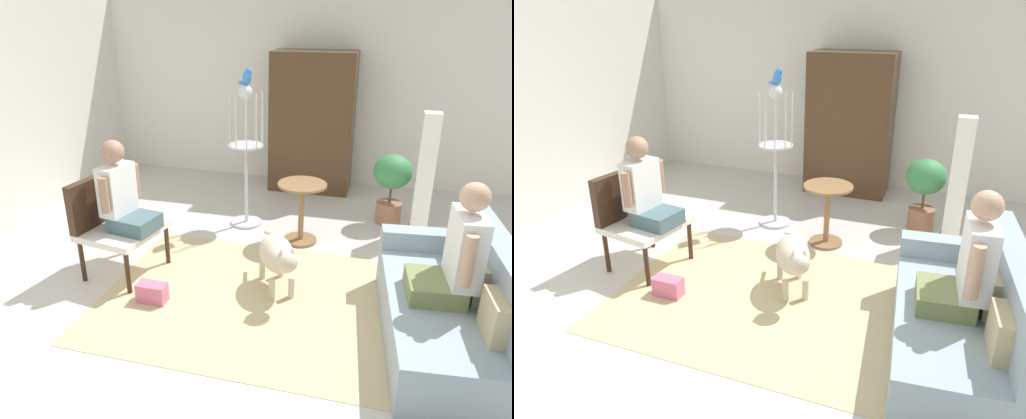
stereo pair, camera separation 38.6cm
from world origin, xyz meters
The scene contains 15 objects.
ground_plane centered at (0.00, 0.00, 0.00)m, with size 7.88×7.88×0.00m, color beige.
back_wall centered at (0.00, 3.34, 1.29)m, with size 6.99×0.12×2.58m, color silver.
area_rug centered at (-0.12, 0.00, 0.00)m, with size 2.68×2.01×0.01m, color #C6B284.
couch centered at (1.40, -0.18, 0.29)m, with size 0.98×1.76×0.84m.
armchair centered at (-1.57, 0.17, 0.54)m, with size 0.72×0.79×0.92m.
person_on_couch centered at (1.36, -0.20, 0.74)m, with size 0.48×0.56×0.87m.
person_on_armchair centered at (-1.42, 0.14, 0.79)m, with size 0.50×0.49×0.82m.
round_end_table centered at (0.03, 1.22, 0.40)m, with size 0.51×0.51×0.66m.
dog centered at (0.00, 0.19, 0.35)m, with size 0.50×0.76×0.56m.
bird_cage_stand centered at (-0.66, 1.52, 0.80)m, with size 0.39×0.39×1.59m.
parrot centered at (-0.64, 1.52, 1.67)m, with size 0.17×0.10×0.17m.
potted_plant centered at (0.93, 1.98, 0.51)m, with size 0.43×0.43×0.82m.
column_lamp centered at (1.26, 1.79, 0.67)m, with size 0.20×0.20×1.35m.
armoire_cabinet centered at (-0.15, 2.93, 0.92)m, with size 1.08×0.56×1.84m, color #4C331E.
handbag centered at (-0.99, -0.26, 0.09)m, with size 0.25×0.14×0.17m, color #D8668C.
Camera 1 is at (0.78, -3.42, 2.32)m, focal length 33.76 mm.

